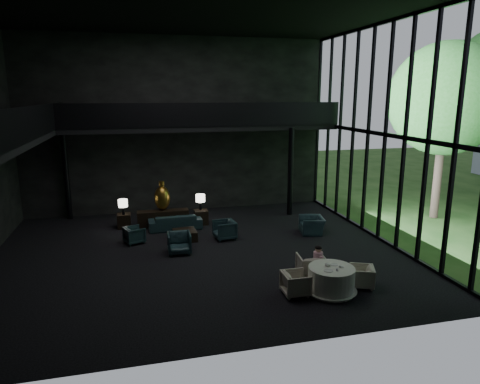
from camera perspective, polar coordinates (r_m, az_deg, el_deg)
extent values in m
cube|color=black|center=(15.17, -5.40, -8.19)|extent=(14.00, 12.00, 0.02)
cube|color=black|center=(14.38, -6.14, 23.07)|extent=(14.00, 12.00, 0.02)
cube|color=black|center=(20.17, -8.21, 8.68)|extent=(14.00, 0.04, 8.00)
cube|color=black|center=(8.38, 0.12, 2.95)|extent=(14.00, 0.04, 8.00)
cube|color=black|center=(19.30, -4.92, 8.58)|extent=(12.00, 2.00, 0.25)
cube|color=black|center=(14.36, -26.18, 8.23)|extent=(0.06, 12.00, 1.00)
cube|color=black|center=(18.28, -4.45, 10.23)|extent=(12.00, 0.06, 1.00)
cylinder|color=black|center=(20.24, -22.16, 2.16)|extent=(0.24, 0.24, 4.00)
cylinder|color=black|center=(19.56, 6.74, 2.69)|extent=(0.24, 0.24, 4.00)
cylinder|color=#382D23|center=(20.84, 25.00, 3.44)|extent=(0.36, 0.36, 4.90)
sphere|color=#2B5E21|center=(20.62, 25.75, 11.13)|extent=(4.80, 4.80, 4.80)
cube|color=black|center=(18.33, -10.21, -3.47)|extent=(2.13, 0.48, 0.68)
ellipsoid|color=#AC682E|center=(18.25, -10.34, -0.79)|extent=(0.66, 0.66, 1.02)
cylinder|color=#AC682E|center=(18.12, -10.42, 1.09)|extent=(0.22, 0.22, 0.21)
cube|color=black|center=(18.48, -15.20, -3.72)|extent=(0.54, 0.54, 0.60)
cylinder|color=black|center=(18.25, -15.29, -2.42)|extent=(0.11, 0.11, 0.33)
cylinder|color=white|center=(18.17, -15.35, -1.44)|extent=(0.38, 0.38, 0.31)
cube|color=black|center=(18.41, -5.21, -3.35)|extent=(0.55, 0.55, 0.61)
cylinder|color=black|center=(18.38, -5.29, -1.83)|extent=(0.12, 0.12, 0.35)
cylinder|color=white|center=(18.30, -5.31, -0.82)|extent=(0.40, 0.40, 0.32)
imported|color=black|center=(17.82, -8.65, -3.56)|extent=(2.24, 0.72, 0.87)
imported|color=black|center=(16.52, -13.91, -5.61)|extent=(0.74, 0.76, 0.61)
imported|color=black|center=(16.47, -2.08, -4.92)|extent=(0.82, 0.87, 0.81)
imported|color=#24373A|center=(15.16, -8.10, -6.55)|extent=(0.85, 0.79, 0.85)
imported|color=black|center=(17.35, 9.57, -4.10)|extent=(0.80, 1.06, 0.84)
cube|color=black|center=(16.54, -7.38, -5.72)|extent=(0.90, 0.90, 0.38)
cylinder|color=white|center=(12.47, 12.05, -11.40)|extent=(1.29, 1.29, 0.75)
cone|color=white|center=(12.60, 11.98, -12.75)|extent=(1.46, 1.46, 0.10)
imported|color=#B3A792|center=(13.31, 9.43, -9.54)|extent=(0.86, 0.81, 0.80)
imported|color=#BAB298|center=(13.06, 15.89, -10.81)|extent=(0.74, 0.76, 0.60)
imported|color=#B3A88C|center=(12.20, 7.45, -11.96)|extent=(0.62, 0.66, 0.68)
cylinder|color=#D6A8BB|center=(13.16, 10.36, -8.68)|extent=(0.28, 0.28, 0.40)
sphere|color=#D8A884|center=(13.05, 10.41, -7.45)|extent=(0.20, 0.20, 0.20)
ellipsoid|color=black|center=(13.04, 10.42, -7.32)|extent=(0.21, 0.21, 0.14)
cylinder|color=white|center=(12.08, 11.72, -10.22)|extent=(0.31, 0.31, 0.02)
cylinder|color=white|center=(12.52, 12.44, -9.41)|extent=(0.22, 0.22, 0.01)
cylinder|color=white|center=(12.40, 13.35, -9.69)|extent=(0.19, 0.19, 0.01)
cylinder|color=white|center=(12.36, 13.21, -9.59)|extent=(0.09, 0.09, 0.05)
ellipsoid|color=white|center=(12.38, 11.59, -9.45)|extent=(0.17, 0.17, 0.08)
cylinder|color=#99999E|center=(12.12, 12.81, -10.07)|extent=(0.07, 0.07, 0.06)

